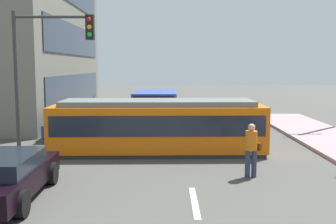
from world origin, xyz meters
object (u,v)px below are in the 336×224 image
Objects in this scene: parked_sedan_mid at (4,176)px; parked_sedan_far at (72,123)px; pedestrian_crossing at (251,147)px; traffic_light_mast at (46,58)px; city_bus at (156,105)px; streetcar_tram at (157,125)px.

parked_sedan_mid and parked_sedan_far have the same top height.
traffic_light_mast reaches higher than pedestrian_crossing.
city_bus is at bearing 71.93° from traffic_light_mast.
pedestrian_crossing is 7.09m from parked_sedan_mid.
parked_sedan_mid is 9.74m from parked_sedan_far.
pedestrian_crossing is at bearing 17.52° from parked_sedan_mid.
city_bus is 14.98m from parked_sedan_mid.
parked_sedan_far is 0.83× the size of traffic_light_mast.
parked_sedan_far is (-7.30, 7.59, -0.32)m from pedestrian_crossing.
traffic_light_mast is (-3.46, -10.59, 2.61)m from city_bus.
streetcar_tram is 5.89m from parked_sedan_far.
parked_sedan_mid is at bearing -86.76° from parked_sedan_far.
parked_sedan_mid is at bearing -89.93° from traffic_light_mast.
traffic_light_mast reaches higher than parked_sedan_mid.
pedestrian_crossing is (2.97, -3.63, -0.14)m from streetcar_tram.
streetcar_tram reaches higher than pedestrian_crossing.
streetcar_tram reaches higher than parked_sedan_far.
pedestrian_crossing is 7.52m from traffic_light_mast.
city_bus is 11.44m from traffic_light_mast.
city_bus is at bearing 92.19° from streetcar_tram.
parked_sedan_far is (-4.34, 3.96, -0.46)m from streetcar_tram.
streetcar_tram is 1.57× the size of traffic_light_mast.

